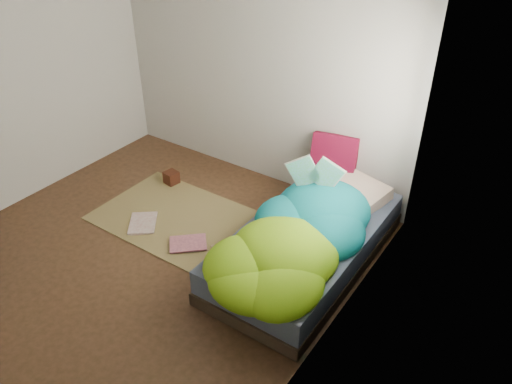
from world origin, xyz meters
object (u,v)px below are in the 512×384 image
pillow_magenta (334,157)px  floor_book_a (130,224)px  bed (306,245)px  open_book (315,164)px  floor_book_b (188,235)px  wooden_box (171,177)px

pillow_magenta → floor_book_a: 2.11m
bed → pillow_magenta: 1.02m
open_book → pillow_magenta: bearing=80.2°
floor_book_a → floor_book_b: floor_book_b is taller
floor_book_b → pillow_magenta: bearing=103.2°
floor_book_a → open_book: bearing=-9.6°
bed → open_book: (-0.13, 0.31, 0.64)m
pillow_magenta → floor_book_a: (-1.45, -1.44, -0.54)m
bed → pillow_magenta: (-0.23, 0.91, 0.40)m
open_book → floor_book_b: open_book is taller
wooden_box → floor_book_b: bearing=-39.2°
pillow_magenta → floor_book_b: size_ratio=1.33×
pillow_magenta → floor_book_b: bearing=-138.0°
pillow_magenta → floor_book_b: 1.61m
pillow_magenta → open_book: 0.65m
open_book → floor_book_a: 1.93m
floor_book_a → floor_book_b: bearing=-21.5°
floor_book_a → floor_book_b: (0.59, 0.18, 0.00)m
pillow_magenta → wooden_box: pillow_magenta is taller
bed → floor_book_a: 1.76m
bed → open_book: size_ratio=4.82×
floor_book_a → bed: bearing=-20.7°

